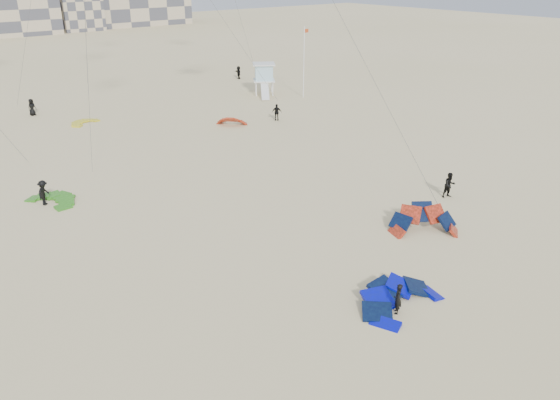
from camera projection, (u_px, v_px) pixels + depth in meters
ground at (357, 287)px, 28.64m from camera, size 320.00×320.00×0.00m
kite_ground_blue at (401, 305)px, 27.19m from camera, size 5.27×5.51×2.81m
kite_ground_orange at (423, 232)px, 34.59m from camera, size 6.10×6.09×4.40m
kite_ground_green at (53, 202)px, 38.90m from camera, size 4.86×4.73×0.99m
kite_ground_red_far at (232, 125)px, 57.52m from camera, size 4.22×4.22×2.70m
kite_ground_yellow at (84, 123)px, 57.92m from camera, size 3.96×4.05×0.55m
kitesurfer_main at (398, 299)px, 26.25m from camera, size 0.69×0.66×1.59m
kitesurfer_b at (450, 185)px, 39.33m from camera, size 1.09×0.97×1.86m
kitesurfer_c at (44, 193)px, 38.09m from camera, size 1.30×1.31×1.81m
kitesurfer_d at (277, 112)px, 58.65m from camera, size 1.08×1.02×1.80m
kitesurfer_e at (32, 107)px, 60.64m from camera, size 1.06×0.88×1.86m
kitesurfer_f at (239, 72)px, 79.96m from camera, size 0.95×1.79×1.84m
lifeguard_tower_near at (264, 79)px, 70.14m from camera, size 3.87×5.93×3.94m
flagpole at (304, 61)px, 67.43m from camera, size 0.70×0.11×8.65m
condo_fill_right at (77, 9)px, 136.66m from camera, size 10.00×10.00×10.00m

